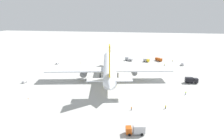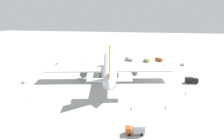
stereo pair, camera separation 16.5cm
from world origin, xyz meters
The scene contains 18 objects.
ground_plane centered at (0.00, 0.00, 0.00)m, with size 600.00×600.00×0.00m, color #B2B2AD.
airliner centered at (-1.28, -0.09, 6.96)m, with size 70.28×73.87×24.53m.
service_truck_0 centered at (49.43, -32.81, 1.50)m, with size 6.31×5.78×2.66m.
service_truck_1 centered at (-54.52, -18.99, 1.69)m, with size 3.49×6.54×3.17m.
service_truck_2 centered at (-1.10, -47.44, 1.75)m, with size 3.12×7.05×3.23m.
service_truck_3 centered at (46.69, -8.22, 1.39)m, with size 4.78×6.68×2.82m.
service_truck_4 centered at (45.27, -22.70, 1.43)m, with size 4.71×5.10×2.57m.
service_van centered at (38.77, -49.74, 1.03)m, with size 4.91×2.80×1.97m.
baggage_cart_0 centered at (26.28, 45.88, 0.69)m, with size 3.46×1.77×1.25m.
baggage_cart_1 centered at (12.02, 42.77, 0.75)m, with size 3.22×1.85×1.36m.
baggage_cart_2 centered at (-16.53, 46.03, 0.72)m, with size 3.18×1.79×1.30m.
ground_worker_0 centered at (-38.80, -16.37, 0.86)m, with size 0.49×0.49×1.69m.
ground_worker_1 centered at (47.92, -43.49, 0.82)m, with size 0.53×0.53×1.63m.
ground_worker_2 centered at (-18.69, -41.29, 0.88)m, with size 0.49×0.49×1.73m.
ground_worker_3 centered at (34.24, -36.07, 0.90)m, with size 0.55×0.55×1.77m.
ground_worker_4 centered at (-35.13, -30.22, 0.82)m, with size 0.43×0.43×1.62m.
traffic_cone_0 centered at (31.66, 28.60, 0.28)m, with size 0.36×0.36×0.55m, color orange.
traffic_cone_1 centered at (-35.84, 31.40, 0.28)m, with size 0.36×0.36×0.55m, color orange.
Camera 2 is at (-109.43, -20.39, 37.79)m, focal length 30.79 mm.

